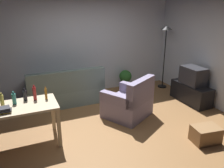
{
  "coord_description": "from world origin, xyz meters",
  "views": [
    {
      "loc": [
        -1.72,
        -3.67,
        2.36
      ],
      "look_at": [
        0.1,
        0.5,
        0.75
      ],
      "focal_mm": 35.88,
      "sensor_mm": 36.0,
      "label": 1
    }
  ],
  "objects": [
    {
      "name": "book_stack",
      "position": [
        -2.01,
        -0.08,
        0.8
      ],
      "size": [
        0.26,
        0.19,
        0.08
      ],
      "color": "#B7932D",
      "rests_on": "desk"
    },
    {
      "name": "storage_box",
      "position": [
        1.24,
        -1.13,
        0.15
      ],
      "size": [
        0.52,
        0.41,
        0.3
      ],
      "primitive_type": "cube",
      "rotation": [
        0.0,
        0.0,
        -0.15
      ],
      "color": "olive",
      "rests_on": "ground_plane"
    },
    {
      "name": "bottle_tall",
      "position": [
        -1.85,
        0.2,
        0.86
      ],
      "size": [
        0.07,
        0.07,
        0.23
      ],
      "color": "teal",
      "rests_on": "desk"
    },
    {
      "name": "tv",
      "position": [
        2.25,
        0.39,
        0.7
      ],
      "size": [
        0.41,
        0.6,
        0.44
      ],
      "rotation": [
        0.0,
        0.0,
        1.57
      ],
      "color": "#2D2D33",
      "rests_on": "tv_stand"
    },
    {
      "name": "desk",
      "position": [
        -1.77,
        0.09,
        0.65
      ],
      "size": [
        1.2,
        0.7,
        0.76
      ],
      "rotation": [
        0.0,
        0.0,
        0.0
      ],
      "color": "#C6B28E",
      "rests_on": "ground_plane"
    },
    {
      "name": "tv_stand",
      "position": [
        2.25,
        0.39,
        0.24
      ],
      "size": [
        0.44,
        1.1,
        0.48
      ],
      "rotation": [
        0.0,
        0.0,
        1.57
      ],
      "color": "black",
      "rests_on": "ground_plane"
    },
    {
      "name": "ground_plane",
      "position": [
        0.0,
        0.0,
        -0.01
      ],
      "size": [
        5.2,
        4.4,
        0.02
      ],
      "primitive_type": "cube",
      "color": "olive"
    },
    {
      "name": "wall_right",
      "position": [
        2.6,
        0.0,
        1.35
      ],
      "size": [
        0.1,
        4.4,
        2.7
      ],
      "primitive_type": "cube",
      "color": "silver",
      "rests_on": "ground_plane"
    },
    {
      "name": "torchiere_lamp",
      "position": [
        2.25,
        1.6,
        1.41
      ],
      "size": [
        0.32,
        0.32,
        1.81
      ],
      "color": "black",
      "rests_on": "ground_plane"
    },
    {
      "name": "couch",
      "position": [
        -0.69,
        1.59,
        0.31
      ],
      "size": [
        1.83,
        0.84,
        0.92
      ],
      "rotation": [
        0.0,
        0.0,
        3.14
      ],
      "color": "slate",
      "rests_on": "ground_plane"
    },
    {
      "name": "potted_plant",
      "position": [
        1.14,
        1.9,
        0.33
      ],
      "size": [
        0.36,
        0.36,
        0.57
      ],
      "color": "brown",
      "rests_on": "ground_plane"
    },
    {
      "name": "bottle_amber",
      "position": [
        -1.32,
        0.2,
        0.86
      ],
      "size": [
        0.04,
        0.04,
        0.23
      ],
      "color": "#9E6019",
      "rests_on": "desk"
    },
    {
      "name": "bottle_red",
      "position": [
        -1.51,
        0.24,
        0.88
      ],
      "size": [
        0.06,
        0.06,
        0.28
      ],
      "color": "#AD2323",
      "rests_on": "desk"
    },
    {
      "name": "bottle_dark",
      "position": [
        -1.67,
        0.29,
        0.86
      ],
      "size": [
        0.07,
        0.07,
        0.23
      ],
      "color": "black",
      "rests_on": "desk"
    },
    {
      "name": "bottle_squat",
      "position": [
        -2.03,
        0.19,
        0.86
      ],
      "size": [
        0.06,
        0.06,
        0.24
      ],
      "color": "#BCB24C",
      "rests_on": "desk"
    },
    {
      "name": "wall_rear",
      "position": [
        0.0,
        2.2,
        1.35
      ],
      "size": [
        5.2,
        0.1,
        2.7
      ],
      "primitive_type": "cube",
      "color": "silver",
      "rests_on": "ground_plane"
    },
    {
      "name": "armchair",
      "position": [
        0.44,
        0.32,
        0.32
      ],
      "size": [
        1.2,
        1.17,
        0.92
      ],
      "rotation": [
        0.0,
        0.0,
        3.66
      ],
      "color": "gray",
      "rests_on": "ground_plane"
    }
  ]
}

